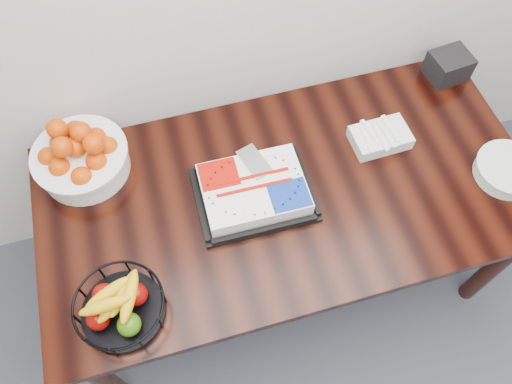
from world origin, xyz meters
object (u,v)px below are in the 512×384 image
object	(u,v)px
fruit_basket	(120,307)
plate_stack	(507,170)
table	(287,202)
cake_tray	(254,191)
tangerine_bowl	(79,154)
napkin_box	(448,66)

from	to	relation	value
fruit_basket	plate_stack	bearing A→B (deg)	5.21
fruit_basket	table	bearing A→B (deg)	24.16
cake_tray	tangerine_bowl	world-z (taller)	tangerine_bowl
cake_tray	fruit_basket	xyz separation A→B (m)	(-0.51, -0.30, 0.02)
cake_tray	plate_stack	xyz separation A→B (m)	(0.91, -0.17, -0.01)
fruit_basket	napkin_box	xyz separation A→B (m)	(1.44, 0.64, -0.01)
napkin_box	cake_tray	bearing A→B (deg)	-159.91
fruit_basket	napkin_box	world-z (taller)	fruit_basket
table	plate_stack	bearing A→B (deg)	-11.21
table	tangerine_bowl	xyz separation A→B (m)	(-0.69, 0.29, 0.18)
table	plate_stack	xyz separation A→B (m)	(0.79, -0.16, 0.12)
tangerine_bowl	napkin_box	world-z (taller)	tangerine_bowl
cake_tray	plate_stack	bearing A→B (deg)	-10.36
cake_tray	plate_stack	distance (m)	0.93
table	cake_tray	size ratio (longest dim) A/B	4.30
napkin_box	table	bearing A→B (deg)	-156.37
napkin_box	tangerine_bowl	bearing A→B (deg)	-177.88
tangerine_bowl	napkin_box	xyz separation A→B (m)	(1.49, 0.06, -0.04)
tangerine_bowl	plate_stack	distance (m)	1.55
tangerine_bowl	plate_stack	size ratio (longest dim) A/B	1.45
fruit_basket	plate_stack	distance (m)	1.43
table	plate_stack	world-z (taller)	plate_stack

